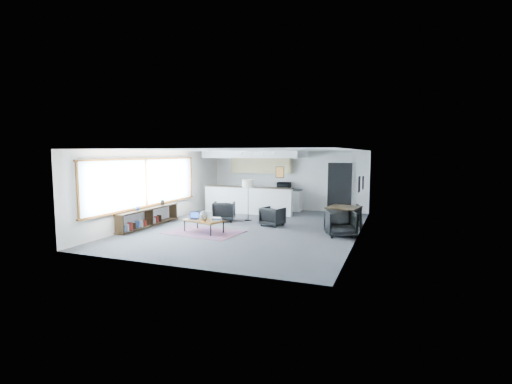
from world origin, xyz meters
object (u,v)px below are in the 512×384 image
(dining_chair_near, at_px, (340,224))
(microwave, at_px, (284,185))
(armchair_left, at_px, (224,210))
(laptop, at_px, (194,217))
(floor_lamp, at_px, (248,185))
(armchair_right, at_px, (273,216))
(book_stack, at_px, (217,219))
(dining_chair_far, at_px, (348,216))
(dining_table, at_px, (344,209))
(coffee_table, at_px, (204,221))
(ceramic_pot, at_px, (204,216))

(dining_chair_near, bearing_deg, microwave, 103.31)
(armchair_left, relative_size, dining_chair_near, 1.08)
(laptop, distance_m, floor_lamp, 2.72)
(armchair_right, bearing_deg, book_stack, 69.05)
(armchair_left, distance_m, floor_lamp, 1.30)
(dining_chair_near, distance_m, dining_chair_far, 1.81)
(book_stack, bearing_deg, armchair_left, 109.81)
(dining_chair_far, bearing_deg, dining_table, 73.00)
(floor_lamp, bearing_deg, dining_table, -12.32)
(book_stack, bearing_deg, laptop, 177.65)
(dining_chair_near, xyz_separation_m, microwave, (-3.06, 4.27, 0.76))
(laptop, height_order, dining_chair_far, dining_chair_far)
(coffee_table, distance_m, microwave, 5.45)
(dining_chair_near, bearing_deg, book_stack, 172.93)
(ceramic_pot, relative_size, dining_chair_far, 0.39)
(book_stack, height_order, armchair_left, armchair_left)
(dining_chair_far, bearing_deg, book_stack, 20.47)
(laptop, distance_m, armchair_left, 1.96)
(laptop, distance_m, ceramic_pot, 0.40)
(armchair_left, height_order, dining_table, dining_table)
(ceramic_pot, height_order, book_stack, ceramic_pot)
(book_stack, xyz_separation_m, microwave, (0.60, 5.27, 0.67))
(ceramic_pot, xyz_separation_m, dining_chair_far, (4.10, 2.84, -0.20))
(armchair_right, xyz_separation_m, floor_lamp, (-1.18, 0.66, 0.97))
(book_stack, distance_m, microwave, 5.34)
(laptop, height_order, dining_chair_near, dining_chair_near)
(laptop, bearing_deg, coffee_table, -21.12)
(armchair_left, relative_size, dining_table, 0.72)
(book_stack, distance_m, armchair_left, 2.12)
(coffee_table, relative_size, microwave, 2.46)
(armchair_right, height_order, dining_chair_near, dining_chair_near)
(floor_lamp, bearing_deg, microwave, 79.12)
(laptop, relative_size, dining_chair_near, 0.47)
(ceramic_pot, xyz_separation_m, armchair_right, (1.68, 1.82, -0.18))
(ceramic_pot, distance_m, armchair_left, 2.05)
(ceramic_pot, bearing_deg, laptop, 170.93)
(coffee_table, distance_m, ceramic_pot, 0.17)
(coffee_table, height_order, microwave, microwave)
(coffee_table, xyz_separation_m, laptop, (-0.38, 0.06, 0.09))
(floor_lamp, relative_size, microwave, 2.73)
(book_stack, relative_size, armchair_right, 0.55)
(book_stack, xyz_separation_m, armchair_left, (-0.72, 1.99, -0.06))
(laptop, xyz_separation_m, ceramic_pot, (0.39, -0.06, 0.07))
(ceramic_pot, relative_size, dining_chair_near, 0.37)
(laptop, relative_size, floor_lamp, 0.22)
(dining_table, height_order, dining_chair_near, dining_table)
(armchair_left, bearing_deg, ceramic_pot, 80.04)
(coffee_table, height_order, ceramic_pot, ceramic_pot)
(floor_lamp, relative_size, dining_chair_far, 2.22)
(coffee_table, distance_m, dining_chair_far, 4.99)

